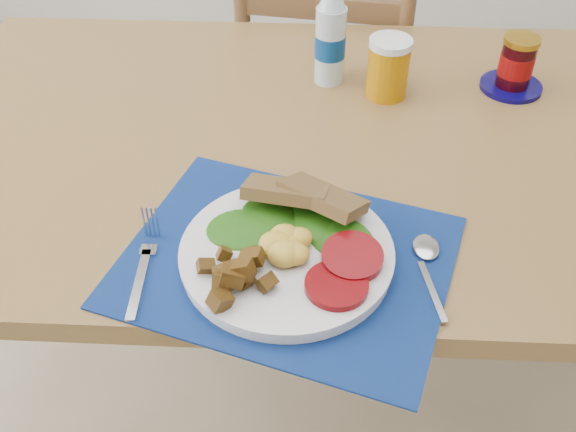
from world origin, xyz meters
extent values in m
cube|color=brown|center=(0.00, 0.20, 0.73)|extent=(1.40, 0.90, 0.04)
cylinder|color=brown|center=(-0.64, 0.59, 0.35)|extent=(0.06, 0.06, 0.71)
cylinder|color=brown|center=(0.64, 0.59, 0.35)|extent=(0.06, 0.06, 0.71)
cube|color=#513A1D|center=(0.07, 0.89, 0.46)|extent=(0.50, 0.49, 0.04)
cylinder|color=#513A1D|center=(0.29, 1.05, 0.22)|extent=(0.04, 0.04, 0.44)
cylinder|color=#513A1D|center=(-0.10, 1.10, 0.22)|extent=(0.04, 0.04, 0.44)
cylinder|color=#513A1D|center=(0.24, 0.68, 0.22)|extent=(0.04, 0.04, 0.44)
cylinder|color=#513A1D|center=(-0.15, 0.73, 0.22)|extent=(0.04, 0.04, 0.44)
cube|color=black|center=(0.00, -0.12, 0.75)|extent=(0.55, 0.49, 0.00)
cylinder|color=silver|center=(0.00, -0.12, 0.76)|extent=(0.31, 0.31, 0.02)
ellipsoid|color=gold|center=(0.00, -0.12, 0.79)|extent=(0.07, 0.07, 0.04)
cylinder|color=maroon|center=(0.08, -0.17, 0.78)|extent=(0.09, 0.09, 0.01)
ellipsoid|color=#073B07|center=(0.01, -0.08, 0.78)|extent=(0.16, 0.10, 0.02)
cube|color=olive|center=(0.02, -0.03, 0.81)|extent=(0.14, 0.11, 0.04)
cube|color=#B2B5BA|center=(-0.21, -0.18, 0.76)|extent=(0.02, 0.13, 0.00)
cube|color=#B2B5BA|center=(-0.21, -0.09, 0.76)|extent=(0.03, 0.07, 0.00)
cube|color=#B2B5BA|center=(0.20, -0.17, 0.76)|extent=(0.03, 0.11, 0.00)
ellipsoid|color=#B2B5BA|center=(0.20, -0.09, 0.76)|extent=(0.04, 0.05, 0.00)
cylinder|color=#ADBFCC|center=(0.06, 0.40, 0.83)|extent=(0.06, 0.06, 0.15)
cylinder|color=navy|center=(0.06, 0.40, 0.83)|extent=(0.06, 0.06, 0.05)
cylinder|color=#AB6C04|center=(0.17, 0.35, 0.81)|extent=(0.08, 0.08, 0.11)
cylinder|color=#08044D|center=(0.42, 0.39, 0.75)|extent=(0.12, 0.12, 0.01)
cylinder|color=black|center=(0.42, 0.39, 0.80)|extent=(0.07, 0.07, 0.09)
cylinder|color=maroon|center=(0.42, 0.39, 0.80)|extent=(0.07, 0.07, 0.04)
cylinder|color=#A67A1B|center=(0.42, 0.39, 0.85)|extent=(0.07, 0.07, 0.01)
camera|label=1|loc=(0.03, -0.81, 1.46)|focal=42.00mm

